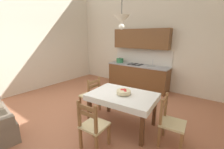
% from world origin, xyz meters
% --- Properties ---
extents(ground_plane, '(6.43, 6.09, 0.10)m').
position_xyz_m(ground_plane, '(0.00, 0.00, -0.05)').
color(ground_plane, '#AD6B4C').
extents(wall_back, '(6.43, 0.12, 4.28)m').
position_xyz_m(wall_back, '(0.00, 2.80, 2.14)').
color(wall_back, silver).
rests_on(wall_back, ground_plane).
extents(wall_left, '(0.12, 6.09, 4.28)m').
position_xyz_m(wall_left, '(-2.97, 0.00, 2.14)').
color(wall_left, silver).
rests_on(wall_left, ground_plane).
extents(kitchen_cabinetry, '(2.34, 0.63, 2.20)m').
position_xyz_m(kitchen_cabinetry, '(0.01, 2.47, 0.86)').
color(kitchen_cabinetry, brown).
rests_on(kitchen_cabinetry, ground_plane).
extents(dining_table, '(1.48, 1.08, 0.75)m').
position_xyz_m(dining_table, '(0.94, -0.05, 0.63)').
color(dining_table, '#56331C').
rests_on(dining_table, ground_plane).
extents(dining_chair_tv_side, '(0.44, 0.44, 0.93)m').
position_xyz_m(dining_chair_tv_side, '(-0.08, 0.01, 0.44)').
color(dining_chair_tv_side, '#D1BC89').
rests_on(dining_chair_tv_side, ground_plane).
extents(dining_chair_window_side, '(0.46, 0.46, 0.93)m').
position_xyz_m(dining_chair_window_side, '(1.96, -0.02, 0.44)').
color(dining_chair_window_side, '#D1BC89').
rests_on(dining_chair_window_side, ground_plane).
extents(dining_chair_camera_side, '(0.45, 0.45, 0.93)m').
position_xyz_m(dining_chair_camera_side, '(0.91, -0.94, 0.44)').
color(dining_chair_camera_side, '#D1BC89').
rests_on(dining_chair_camera_side, ground_plane).
extents(fruit_bowl, '(0.30, 0.30, 0.12)m').
position_xyz_m(fruit_bowl, '(0.97, -0.06, 0.81)').
color(fruit_bowl, beige).
rests_on(fruit_bowl, dining_table).
extents(pendant_lamp, '(0.32, 0.32, 0.81)m').
position_xyz_m(pendant_lamp, '(0.88, -0.03, 2.26)').
color(pendant_lamp, black).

